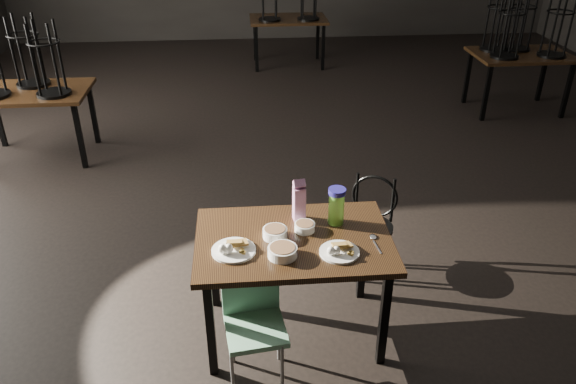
{
  "coord_description": "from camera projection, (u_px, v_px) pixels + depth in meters",
  "views": [
    {
      "loc": [
        -0.86,
        -4.75,
        2.67
      ],
      "look_at": [
        -0.58,
        -1.52,
        0.85
      ],
      "focal_mm": 35.0,
      "sensor_mm": 36.0,
      "label": 1
    }
  ],
  "objects": [
    {
      "name": "main_table",
      "position": [
        294.0,
        249.0,
        3.46
      ],
      "size": [
        1.2,
        0.8,
        0.75
      ],
      "color": "black",
      "rests_on": "ground"
    },
    {
      "name": "plate_left",
      "position": [
        233.0,
        249.0,
        3.29
      ],
      "size": [
        0.26,
        0.26,
        0.08
      ],
      "color": "white",
      "rests_on": "main_table"
    },
    {
      "name": "plate_right",
      "position": [
        339.0,
        250.0,
        3.27
      ],
      "size": [
        0.24,
        0.24,
        0.08
      ],
      "color": "white",
      "rests_on": "main_table"
    },
    {
      "name": "bowl_near",
      "position": [
        275.0,
        233.0,
        3.42
      ],
      "size": [
        0.15,
        0.15,
        0.06
      ],
      "color": "white",
      "rests_on": "main_table"
    },
    {
      "name": "bowl_far",
      "position": [
        305.0,
        227.0,
        3.49
      ],
      "size": [
        0.13,
        0.13,
        0.05
      ],
      "color": "white",
      "rests_on": "main_table"
    },
    {
      "name": "bowl_big",
      "position": [
        282.0,
        251.0,
        3.25
      ],
      "size": [
        0.17,
        0.17,
        0.06
      ],
      "color": "white",
      "rests_on": "main_table"
    },
    {
      "name": "juice_carton",
      "position": [
        299.0,
        201.0,
        3.54
      ],
      "size": [
        0.08,
        0.08,
        0.29
      ],
      "color": "#831761",
      "rests_on": "main_table"
    },
    {
      "name": "water_bottle",
      "position": [
        336.0,
        206.0,
        3.52
      ],
      "size": [
        0.14,
        0.14,
        0.24
      ],
      "color": "#7DDD41",
      "rests_on": "main_table"
    },
    {
      "name": "spoon",
      "position": [
        374.0,
        238.0,
        3.41
      ],
      "size": [
        0.05,
        0.21,
        0.01
      ],
      "color": "silver",
      "rests_on": "main_table"
    },
    {
      "name": "bentwood_chair",
      "position": [
        371.0,
        218.0,
        4.18
      ],
      "size": [
        0.41,
        0.41,
        0.77
      ],
      "rotation": [
        0.0,
        0.0,
        -0.43
      ],
      "color": "black",
      "rests_on": "ground"
    },
    {
      "name": "school_chair",
      "position": [
        254.0,
        316.0,
        3.26
      ],
      "size": [
        0.38,
        0.38,
        0.73
      ],
      "rotation": [
        0.0,
        0.0,
        0.13
      ],
      "color": "#6AA582",
      "rests_on": "ground"
    },
    {
      "name": "bg_table_left",
      "position": [
        28.0,
        88.0,
        5.77
      ],
      "size": [
        1.2,
        0.8,
        1.48
      ],
      "color": "black",
      "rests_on": "ground"
    },
    {
      "name": "bg_table_right",
      "position": [
        520.0,
        49.0,
        7.0
      ],
      "size": [
        1.2,
        0.8,
        1.48
      ],
      "color": "black",
      "rests_on": "ground"
    },
    {
      "name": "bg_table_far",
      "position": [
        288.0,
        18.0,
        8.77
      ],
      "size": [
        1.2,
        0.8,
        1.48
      ],
      "color": "black",
      "rests_on": "ground"
    }
  ]
}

